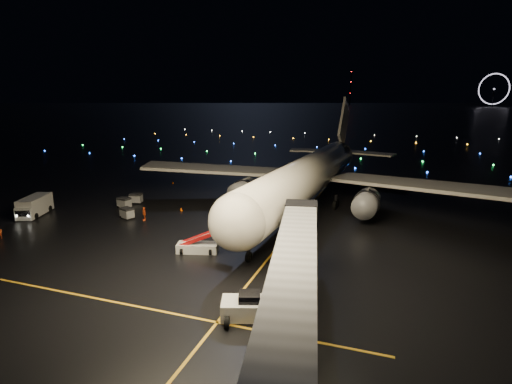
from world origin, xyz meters
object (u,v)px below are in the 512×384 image
pushback_tug (249,305)px  baggage_cart_2 (124,203)px  service_truck (35,206)px  baggage_cart_1 (127,213)px  belt_loader (197,238)px  baggage_cart_0 (136,198)px  airliner (314,152)px  crew_c (144,214)px

pushback_tug → baggage_cart_2: pushback_tug is taller
service_truck → baggage_cart_1: 14.07m
pushback_tug → belt_loader: size_ratio=0.66×
service_truck → baggage_cart_2: (9.92, 7.39, -0.58)m
belt_loader → baggage_cart_1: 17.29m
pushback_tug → baggage_cart_0: 39.42m
pushback_tug → baggage_cart_0: pushback_tug is taller
airliner → baggage_cart_2: airliner is taller
baggage_cart_2 → belt_loader: bearing=-20.9°
airliner → baggage_cart_2: size_ratio=30.75×
pushback_tug → crew_c: pushback_tug is taller
baggage_cart_0 → baggage_cart_1: bearing=-78.5°
crew_c → baggage_cart_0: crew_c is taller
pushback_tug → baggage_cart_0: (-29.28, 26.39, -0.25)m
pushback_tug → baggage_cart_1: pushback_tug is taller
crew_c → service_truck: bearing=-130.9°
service_truck → crew_c: service_truck is taller
baggage_cart_2 → baggage_cart_1: bearing=-37.3°
baggage_cart_1 → baggage_cart_0: bearing=137.7°
pushback_tug → service_truck: size_ratio=0.58×
service_truck → baggage_cart_0: bearing=26.9°
pushback_tug → baggage_cart_1: 31.67m
pushback_tug → baggage_cart_2: size_ratio=2.29×
pushback_tug → belt_loader: 14.87m
airliner → baggage_cart_1: 29.80m
crew_c → baggage_cart_1: size_ratio=1.05×
pushback_tug → baggage_cart_2: 37.46m
airliner → baggage_cart_2: (-27.15, -12.45, -7.54)m
baggage_cart_0 → baggage_cart_1: size_ratio=1.02×
belt_loader → baggage_cart_2: 22.87m
belt_loader → crew_c: belt_loader is taller
belt_loader → baggage_cart_1: bearing=137.0°
belt_loader → baggage_cart_1: (-15.31, 7.99, -0.83)m
pushback_tug → airliner: bearing=74.9°
baggage_cart_0 → crew_c: bearing=-63.8°
baggage_cart_1 → baggage_cart_2: bearing=151.3°
service_truck → baggage_cart_2: 12.38m
service_truck → crew_c: size_ratio=3.91×
baggage_cart_1 → baggage_cart_2: baggage_cart_2 is taller
baggage_cart_2 → airliner: bearing=36.9°
crew_c → baggage_cart_2: size_ratio=1.01×
crew_c → baggage_cart_0: 10.07m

